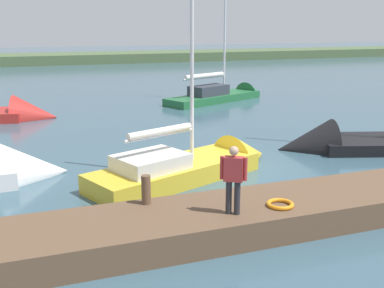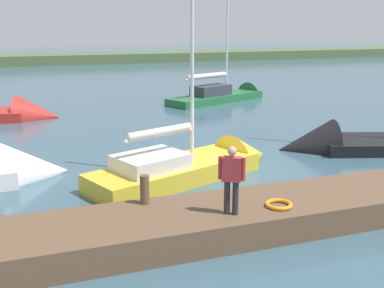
{
  "view_description": "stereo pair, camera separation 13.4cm",
  "coord_description": "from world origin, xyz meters",
  "px_view_note": "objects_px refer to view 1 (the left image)",
  "views": [
    {
      "loc": [
        6.53,
        14.1,
        4.9
      ],
      "look_at": [
        1.55,
        0.53,
        1.23
      ],
      "focal_mm": 44.1,
      "sensor_mm": 36.0,
      "label": 1
    },
    {
      "loc": [
        6.4,
        14.15,
        4.9
      ],
      "look_at": [
        1.55,
        0.53,
        1.23
      ],
      "focal_mm": 44.1,
      "sensor_mm": 36.0,
      "label": 2
    }
  ],
  "objects_px": {
    "life_ring_buoy": "(280,204)",
    "person_on_dock": "(233,176)",
    "sailboat_behind_pier": "(373,147)",
    "sailboat_outer_mooring": "(226,97)",
    "mooring_post_far": "(146,190)",
    "sailboat_inner_slip": "(201,167)"
  },
  "relations": [
    {
      "from": "mooring_post_far",
      "to": "sailboat_inner_slip",
      "type": "bearing_deg",
      "value": -127.51
    },
    {
      "from": "mooring_post_far",
      "to": "sailboat_behind_pier",
      "type": "bearing_deg",
      "value": -157.69
    },
    {
      "from": "life_ring_buoy",
      "to": "sailboat_outer_mooring",
      "type": "distance_m",
      "value": 20.94
    },
    {
      "from": "sailboat_behind_pier",
      "to": "sailboat_inner_slip",
      "type": "bearing_deg",
      "value": 22.31
    },
    {
      "from": "sailboat_inner_slip",
      "to": "mooring_post_far",
      "type": "bearing_deg",
      "value": -148.94
    },
    {
      "from": "sailboat_behind_pier",
      "to": "sailboat_inner_slip",
      "type": "xyz_separation_m",
      "value": [
        7.72,
        0.61,
        0.11
      ]
    },
    {
      "from": "life_ring_buoy",
      "to": "person_on_dock",
      "type": "height_order",
      "value": "person_on_dock"
    },
    {
      "from": "life_ring_buoy",
      "to": "sailboat_inner_slip",
      "type": "bearing_deg",
      "value": -88.8
    },
    {
      "from": "sailboat_behind_pier",
      "to": "sailboat_outer_mooring",
      "type": "relative_size",
      "value": 1.05
    },
    {
      "from": "life_ring_buoy",
      "to": "person_on_dock",
      "type": "relative_size",
      "value": 0.41
    },
    {
      "from": "life_ring_buoy",
      "to": "person_on_dock",
      "type": "xyz_separation_m",
      "value": [
        1.27,
        0.03,
        0.86
      ]
    },
    {
      "from": "mooring_post_far",
      "to": "sailboat_behind_pier",
      "type": "xyz_separation_m",
      "value": [
        -10.59,
        -4.34,
        -0.93
      ]
    },
    {
      "from": "life_ring_buoy",
      "to": "sailboat_outer_mooring",
      "type": "height_order",
      "value": "sailboat_outer_mooring"
    },
    {
      "from": "sailboat_behind_pier",
      "to": "sailboat_inner_slip",
      "type": "height_order",
      "value": "sailboat_behind_pier"
    },
    {
      "from": "sailboat_outer_mooring",
      "to": "person_on_dock",
      "type": "xyz_separation_m",
      "value": [
        8.63,
        19.62,
        1.42
      ]
    },
    {
      "from": "sailboat_behind_pier",
      "to": "person_on_dock",
      "type": "xyz_separation_m",
      "value": [
        8.88,
        5.64,
        1.48
      ]
    },
    {
      "from": "sailboat_inner_slip",
      "to": "sailboat_behind_pier",
      "type": "bearing_deg",
      "value": -16.9
    },
    {
      "from": "sailboat_behind_pier",
      "to": "sailboat_inner_slip",
      "type": "relative_size",
      "value": 1.22
    },
    {
      "from": "life_ring_buoy",
      "to": "sailboat_inner_slip",
      "type": "xyz_separation_m",
      "value": [
        0.1,
        -4.99,
        -0.5
      ]
    },
    {
      "from": "sailboat_inner_slip",
      "to": "sailboat_outer_mooring",
      "type": "bearing_deg",
      "value": 41.47
    },
    {
      "from": "mooring_post_far",
      "to": "sailboat_outer_mooring",
      "type": "xyz_separation_m",
      "value": [
        -10.33,
        -18.33,
        -0.87
      ]
    },
    {
      "from": "sailboat_behind_pier",
      "to": "sailboat_outer_mooring",
      "type": "height_order",
      "value": "sailboat_behind_pier"
    }
  ]
}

